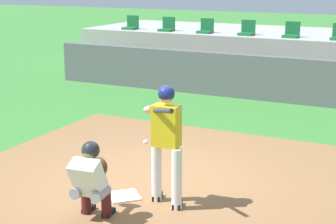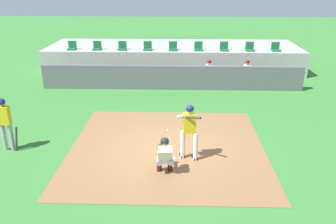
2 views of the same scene
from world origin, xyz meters
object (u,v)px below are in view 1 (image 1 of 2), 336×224
at_px(batter_at_plate, 166,138).
at_px(catcher_crouched, 92,177).
at_px(home_plate, 124,196).
at_px(stadium_seat_0, 131,25).
at_px(stadium_seat_2, 206,29).
at_px(stadium_seat_1, 167,27).
at_px(stadium_seat_3, 247,31).
at_px(stadium_seat_4, 292,33).

height_order(batter_at_plate, catcher_crouched, batter_at_plate).
height_order(home_plate, stadium_seat_0, stadium_seat_0).
xyz_separation_m(home_plate, stadium_seat_2, (-2.89, 10.18, 1.51)).
bearing_deg(home_plate, stadium_seat_1, 113.06).
distance_m(home_plate, catcher_crouched, 0.99).
xyz_separation_m(home_plate, stadium_seat_3, (-1.44, 10.18, 1.51)).
height_order(home_plate, batter_at_plate, batter_at_plate).
relative_size(batter_at_plate, stadium_seat_0, 3.76).
height_order(catcher_crouched, stadium_seat_2, stadium_seat_2).
bearing_deg(stadium_seat_0, stadium_seat_2, 0.00).
distance_m(catcher_crouched, stadium_seat_3, 11.11).
relative_size(stadium_seat_1, stadium_seat_3, 1.00).
distance_m(stadium_seat_2, stadium_seat_3, 1.44).
distance_m(home_plate, stadium_seat_2, 10.69).
relative_size(stadium_seat_1, stadium_seat_2, 1.00).
distance_m(batter_at_plate, catcher_crouched, 1.18).
distance_m(stadium_seat_0, stadium_seat_2, 2.89).
bearing_deg(stadium_seat_3, home_plate, -81.92).
bearing_deg(stadium_seat_2, catcher_crouched, -75.39).
xyz_separation_m(stadium_seat_0, stadium_seat_1, (1.44, 0.00, 0.00)).
xyz_separation_m(batter_at_plate, catcher_crouched, (-0.72, -0.84, -0.43)).
xyz_separation_m(home_plate, catcher_crouched, (-0.03, -0.80, 0.58)).
xyz_separation_m(batter_at_plate, stadium_seat_0, (-6.47, 10.14, 0.50)).
xyz_separation_m(home_plate, stadium_seat_4, (0.00, 10.18, 1.51)).
bearing_deg(stadium_seat_4, home_plate, -90.00).
xyz_separation_m(home_plate, stadium_seat_0, (-5.78, 10.18, 1.51)).
xyz_separation_m(catcher_crouched, stadium_seat_3, (-1.42, 10.98, 0.93)).
relative_size(stadium_seat_1, stadium_seat_4, 1.00).
xyz_separation_m(stadium_seat_0, stadium_seat_4, (5.78, 0.00, 0.00)).
xyz_separation_m(catcher_crouched, stadium_seat_2, (-2.86, 10.98, 0.93)).
bearing_deg(stadium_seat_2, home_plate, -74.16).
xyz_separation_m(stadium_seat_0, stadium_seat_2, (2.89, 0.00, 0.00)).
distance_m(home_plate, batter_at_plate, 1.23).
xyz_separation_m(stadium_seat_0, stadium_seat_3, (4.33, 0.00, 0.00)).
bearing_deg(batter_at_plate, stadium_seat_4, 93.89).
relative_size(batter_at_plate, stadium_seat_2, 3.76).
bearing_deg(batter_at_plate, catcher_crouched, -130.44).
bearing_deg(catcher_crouched, stadium_seat_2, 104.61).
bearing_deg(stadium_seat_2, stadium_seat_1, 180.00).
distance_m(home_plate, stadium_seat_0, 11.80).
height_order(catcher_crouched, stadium_seat_3, stadium_seat_3).
bearing_deg(stadium_seat_1, batter_at_plate, -63.65).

